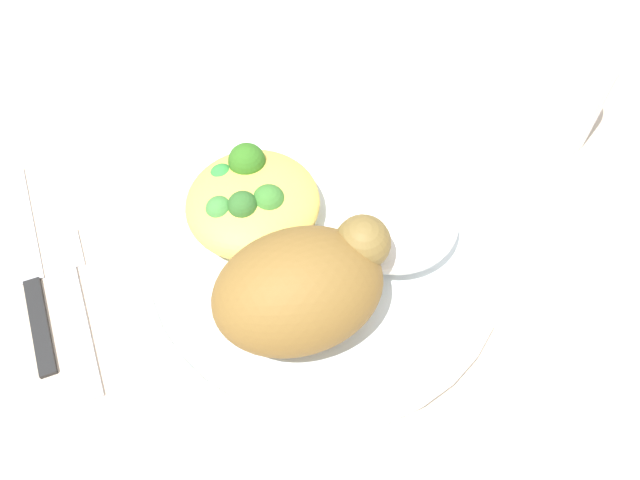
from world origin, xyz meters
The scene contains 8 objects.
ground_plane centered at (0.00, 0.00, 0.00)m, with size 2.00×2.00×0.00m, color beige.
plate centered at (0.00, 0.00, 0.01)m, with size 0.28×0.28×0.02m.
roasted_chicken centered at (-0.03, -0.05, 0.06)m, with size 0.13×0.09×0.08m.
rice_pile centered at (0.06, -0.01, 0.04)m, with size 0.09×0.08×0.03m, color white.
mac_cheese_with_broccoli centered at (-0.04, 0.04, 0.04)m, with size 0.10×0.10×0.04m.
fork centered at (-0.18, 0.03, 0.00)m, with size 0.02×0.14×0.01m.
knife centered at (-0.21, 0.05, 0.00)m, with size 0.02×0.19×0.01m.
water_glass centered at (0.23, 0.06, 0.05)m, with size 0.07×0.07×0.09m, color silver.
Camera 1 is at (-0.08, -0.24, 0.46)m, focal length 38.23 mm.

